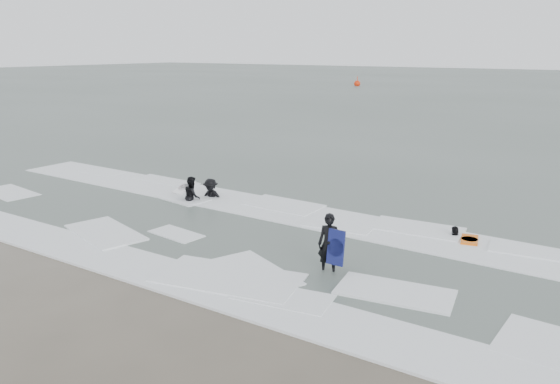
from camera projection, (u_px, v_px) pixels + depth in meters
The scene contains 8 objects.
ground at pixel (181, 268), 15.22m from camera, with size 320.00×320.00×0.00m, color brown.
surfer_centre at pixel (328, 273), 14.88m from camera, with size 0.62×0.41×1.71m, color black.
surfer_wading at pixel (193, 202), 21.73m from camera, with size 0.78×0.60×1.60m, color black.
surfer_breaker at pixel (211, 199), 22.19m from camera, with size 1.10×0.63×1.70m, color black.
surfer_right_near at pixel (455, 239), 17.58m from camera, with size 0.91×0.38×1.56m, color black.
surf_foam at pixel (258, 231), 18.18m from camera, with size 30.03×9.06×0.09m.
bodyboards at pixel (317, 220), 17.82m from camera, with size 11.51×5.31×1.25m.
buoy at pixel (357, 84), 87.44m from camera, with size 1.00×1.00×1.65m.
Camera 1 is at (10.17, -10.24, 5.95)m, focal length 35.00 mm.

